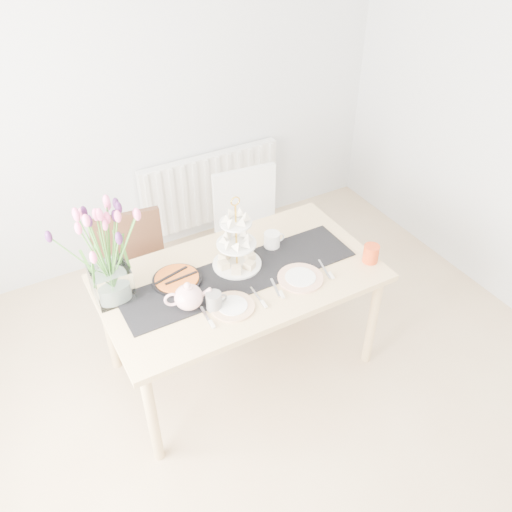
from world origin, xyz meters
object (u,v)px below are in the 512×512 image
cake_stand (237,249)px  mug_grey (214,301)px  chair_brown (135,272)px  plate_right (300,278)px  dining_table (240,285)px  cream_jug (272,240)px  teapot (189,297)px  plate_left (233,306)px  radiator (211,188)px  tart_tin (177,280)px  mug_orange (371,254)px  chair_white (251,225)px  tulip_vase (102,237)px

cake_stand → mug_grey: cake_stand is taller
chair_brown → plate_right: size_ratio=3.44×
dining_table → cream_jug: 0.36m
teapot → plate_left: (0.20, -0.11, -0.07)m
radiator → cake_stand: (-0.45, -1.34, 0.42)m
plate_left → cream_jug: bearing=38.4°
tart_tin → dining_table: bearing=-19.7°
tart_tin → plate_left: (0.18, -0.34, -0.01)m
chair_brown → mug_orange: chair_brown is taller
chair_brown → teapot: size_ratio=3.68×
dining_table → mug_grey: mug_grey is taller
plate_left → dining_table: bearing=53.5°
chair_white → teapot: bearing=-129.9°
plate_left → tart_tin: bearing=117.8°
radiator → cream_jug: size_ratio=12.08×
cake_stand → plate_right: bearing=-47.5°
dining_table → cake_stand: bearing=73.8°
chair_white → mug_orange: bearing=-65.9°
tulip_vase → mug_orange: size_ratio=6.55×
dining_table → tulip_vase: 0.86m
teapot → plate_right: (0.65, -0.09, -0.07)m
dining_table → chair_brown: size_ratio=1.77×
teapot → cake_stand: bearing=42.7°
teapot → cream_jug: 0.71m
cream_jug → chair_brown: bearing=155.3°
cake_stand → tart_tin: cake_stand is taller
teapot → mug_orange: size_ratio=2.22×
cream_jug → plate_right: (-0.01, -0.35, -0.04)m
cake_stand → teapot: cake_stand is taller
cake_stand → mug_orange: size_ratio=3.82×
radiator → cake_stand: size_ratio=2.84×
plate_right → cake_stand: bearing=132.5°
cake_stand → tart_tin: bearing=174.4°
tart_tin → mug_orange: bearing=-19.6°
chair_brown → tulip_vase: (-0.23, -0.41, 0.62)m
teapot → tart_tin: size_ratio=0.88×
radiator → tart_tin: bearing=-122.0°
cream_jug → mug_orange: mug_orange is taller
cream_jug → radiator: bearing=87.9°
tart_tin → mug_orange: size_ratio=2.52×
dining_table → chair_white: bearing=56.6°
radiator → mug_grey: bearing=-114.4°
chair_white → tulip_vase: size_ratio=1.30×
dining_table → plate_left: plate_left is taller
cream_jug → plate_left: 0.59m
plate_left → plate_right: plate_right is taller
dining_table → plate_left: (-0.16, -0.22, 0.08)m
chair_brown → plate_left: chair_brown is taller
chair_brown → radiator: bearing=49.4°
tart_tin → plate_right: bearing=-27.1°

